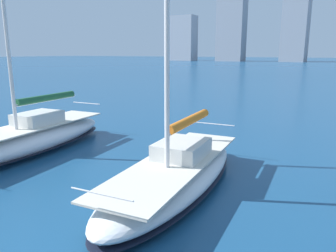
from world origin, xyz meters
The scene contains 2 objects.
sailboat_orange centered at (-0.90, -7.51, 0.60)m, with size 3.45×9.25×10.16m.
sailboat_forest centered at (7.10, -7.78, 0.72)m, with size 3.44×9.61×12.39m.
Camera 1 is at (-6.06, 1.80, 4.63)m, focal length 35.00 mm.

